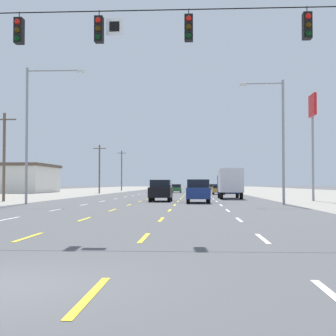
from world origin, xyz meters
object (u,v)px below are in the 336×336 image
at_px(box_truck_far_right_mid, 230,182).
at_px(streetlight_left_row_0, 32,125).
at_px(sedan_inner_right_midfar, 196,190).
at_px(suv_inner_right_nearest, 198,191).
at_px(hatchback_far_right_distant_a, 213,188).
at_px(sedan_far_right_far, 218,189).
at_px(suv_inner_right_distant_b, 195,186).
at_px(pole_sign_right_row_1, 313,119).
at_px(hatchback_center_turn_farther, 176,188).
at_px(suv_center_turn_near, 161,190).
at_px(streetlight_right_row_0, 279,133).
at_px(suv_inner_left_farthest, 161,187).

relative_size(box_truck_far_right_mid, streetlight_left_row_0, 0.66).
xyz_separation_m(sedan_inner_right_midfar, streetlight_left_row_0, (-13.09, -34.05, 5.57)).
xyz_separation_m(suv_inner_right_nearest, sedan_inner_right_midfar, (-0.16, 30.71, -0.27)).
relative_size(box_truck_far_right_mid, hatchback_far_right_distant_a, 1.85).
height_order(sedan_inner_right_midfar, sedan_far_right_far, same).
xyz_separation_m(sedan_far_right_far, suv_inner_right_distant_b, (-3.57, 61.67, 0.27)).
relative_size(box_truck_far_right_mid, pole_sign_right_row_1, 0.71).
bearing_deg(suv_inner_right_nearest, hatchback_far_right_distant_a, 86.69).
distance_m(sedan_inner_right_midfar, streetlight_left_row_0, 36.90).
relative_size(hatchback_center_turn_farther, pole_sign_right_row_1, 0.39).
bearing_deg(suv_center_turn_near, hatchback_center_turn_farther, 90.20).
height_order(suv_center_turn_near, hatchback_far_right_distant_a, suv_center_turn_near).
xyz_separation_m(pole_sign_right_row_1, streetlight_right_row_0, (-4.62, -8.53, -2.24)).
bearing_deg(sedan_far_right_far, sedan_inner_right_midfar, -150.41).
xyz_separation_m(sedan_inner_right_midfar, streetlight_right_row_0, (6.43, -34.05, 4.79)).
bearing_deg(sedan_far_right_far, box_truck_far_right_mid, -89.36).
bearing_deg(suv_center_turn_near, pole_sign_right_row_1, 6.76).
distance_m(suv_inner_left_farthest, streetlight_left_row_0, 62.60).
relative_size(hatchback_far_right_distant_a, pole_sign_right_row_1, 0.39).
bearing_deg(suv_center_turn_near, hatchback_far_right_distant_a, 83.26).
relative_size(hatchback_center_turn_farther, hatchback_far_right_distant_a, 1.00).
bearing_deg(pole_sign_right_row_1, box_truck_far_right_mid, 138.17).
distance_m(hatchback_far_right_distant_a, streetlight_right_row_0, 67.15).
bearing_deg(box_truck_far_right_mid, suv_inner_right_distant_b, 92.64).
distance_m(suv_inner_right_nearest, streetlight_left_row_0, 14.65).
bearing_deg(suv_inner_right_nearest, suv_inner_right_distant_b, 90.16).
xyz_separation_m(suv_center_turn_near, sedan_inner_right_midfar, (3.26, 27.22, -0.27)).
distance_m(sedan_far_right_far, hatchback_center_turn_farther, 15.49).
height_order(hatchback_far_right_distant_a, streetlight_right_row_0, streetlight_right_row_0).
distance_m(suv_center_turn_near, suv_inner_left_farthest, 55.37).
distance_m(suv_inner_right_nearest, sedan_inner_right_midfar, 30.71).
relative_size(suv_center_turn_near, suv_inner_left_farthest, 1.00).
distance_m(suv_inner_right_nearest, pole_sign_right_row_1, 13.84).
bearing_deg(pole_sign_right_row_1, suv_inner_right_nearest, -154.53).
relative_size(suv_center_turn_near, sedan_far_right_far, 1.09).
distance_m(hatchback_center_turn_farther, pole_sign_right_row_1, 44.38).
distance_m(sedan_inner_right_midfar, hatchback_center_turn_farther, 16.21).
xyz_separation_m(suv_center_turn_near, box_truck_far_right_mid, (6.95, 8.29, 0.81)).
bearing_deg(streetlight_right_row_0, suv_center_turn_near, 144.82).
bearing_deg(hatchback_center_turn_farther, sedan_far_right_far, -63.66).
bearing_deg(streetlight_left_row_0, suv_center_turn_near, 34.82).
distance_m(sedan_far_right_far, suv_inner_right_distant_b, 61.77).
bearing_deg(sedan_far_right_far, hatchback_far_right_distant_a, 89.30).
bearing_deg(streetlight_right_row_0, suv_inner_right_nearest, 151.96).
distance_m(suv_center_turn_near, box_truck_far_right_mid, 10.85).
height_order(box_truck_far_right_mid, suv_inner_right_distant_b, box_truck_far_right_mid).
distance_m(sedan_far_right_far, streetlight_left_row_0, 40.02).
bearing_deg(hatchback_far_right_distant_a, pole_sign_right_row_1, -82.96).
height_order(suv_center_turn_near, suv_inner_left_farthest, same).
distance_m(sedan_far_right_far, streetlight_right_row_0, 36.45).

